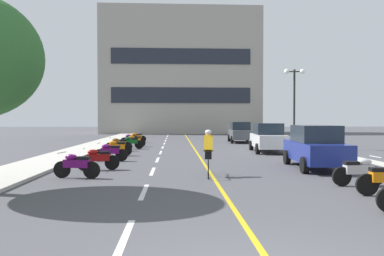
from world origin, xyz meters
name	(u,v)px	position (x,y,z in m)	size (l,w,h in m)	color
ground_plane	(191,148)	(0.00, 21.00, 0.00)	(140.00, 140.00, 0.00)	#47474C
curb_left	(97,145)	(-7.20, 24.00, 0.06)	(2.40, 72.00, 0.12)	#B7B2A8
curb_right	(279,144)	(7.20, 24.00, 0.06)	(2.40, 72.00, 0.12)	#B7B2A8
lane_dash_0	(124,238)	(-2.00, 2.00, 0.00)	(0.14, 2.20, 0.01)	silver
lane_dash_1	(144,192)	(-2.00, 6.00, 0.00)	(0.14, 2.20, 0.01)	silver
lane_dash_2	(153,171)	(-2.00, 10.00, 0.00)	(0.14, 2.20, 0.01)	silver
lane_dash_3	(157,160)	(-2.00, 14.00, 0.00)	(0.14, 2.20, 0.01)	silver
lane_dash_4	(161,152)	(-2.00, 18.00, 0.00)	(0.14, 2.20, 0.01)	silver
lane_dash_5	(163,147)	(-2.00, 22.00, 0.00)	(0.14, 2.20, 0.01)	silver
lane_dash_6	(164,144)	(-2.00, 26.00, 0.00)	(0.14, 2.20, 0.01)	silver
lane_dash_7	(166,141)	(-2.00, 30.00, 0.00)	(0.14, 2.20, 0.01)	silver
lane_dash_8	(166,138)	(-2.00, 34.00, 0.00)	(0.14, 2.20, 0.01)	silver
lane_dash_9	(167,137)	(-2.00, 38.00, 0.00)	(0.14, 2.20, 0.01)	silver
lane_dash_10	(168,135)	(-2.00, 42.00, 0.00)	(0.14, 2.20, 0.01)	silver
lane_dash_11	(168,134)	(-2.00, 46.00, 0.00)	(0.14, 2.20, 0.01)	silver
centre_line_yellow	(192,145)	(0.25, 24.00, 0.00)	(0.12, 66.00, 0.01)	gold
office_building	(181,74)	(-0.22, 49.70, 8.90)	(22.73, 9.52, 17.81)	#9E998E
street_lamp_mid	(294,91)	(7.16, 20.20, 4.06)	(1.46, 0.36, 5.42)	black
parked_car_near	(315,147)	(4.79, 10.50, 0.92)	(2.17, 4.31, 1.82)	black
parked_car_mid	(268,138)	(4.74, 17.98, 0.92)	(2.18, 4.32, 1.82)	black
parked_car_far	(240,132)	(4.68, 27.24, 0.92)	(2.13, 4.30, 1.82)	black
motorcycle_2	(359,171)	(4.62, 6.59, 0.47)	(1.70, 0.60, 0.92)	black
motorcycle_3	(76,165)	(-4.57, 8.45, 0.47)	(1.69, 0.62, 0.92)	black
motorcycle_4	(98,159)	(-4.24, 10.43, 0.47)	(1.70, 0.60, 0.92)	black
motorcycle_5	(110,152)	(-4.30, 13.49, 0.47)	(1.70, 0.60, 0.92)	black
motorcycle_6	(116,148)	(-4.40, 16.05, 0.47)	(1.69, 0.61, 0.92)	black
motorcycle_7	(119,144)	(-4.71, 18.82, 0.47)	(1.70, 0.60, 0.92)	black
motorcycle_8	(131,142)	(-4.15, 20.59, 0.47)	(1.68, 0.65, 0.92)	black
motorcycle_9	(134,141)	(-4.15, 22.58, 0.47)	(1.64, 0.79, 0.92)	black
motorcycle_10	(131,139)	(-4.65, 24.65, 0.47)	(1.70, 0.60, 0.92)	black
motorcycle_11	(136,137)	(-4.52, 27.65, 0.47)	(1.70, 0.60, 0.92)	black
cyclist_rider	(208,152)	(0.10, 8.68, 0.89)	(0.43, 1.77, 1.71)	black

